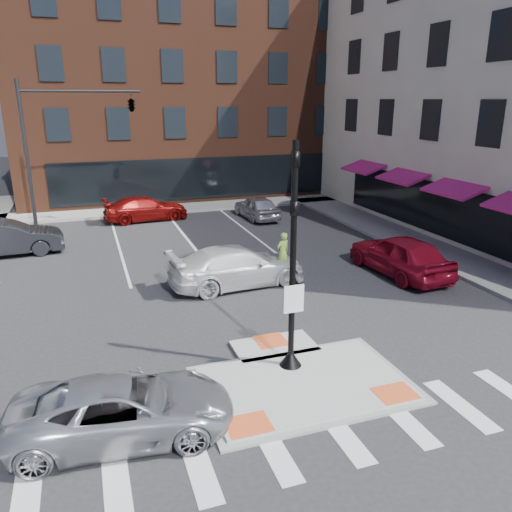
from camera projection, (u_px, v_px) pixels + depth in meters
name	position (u px, v px, depth m)	size (l,w,h in m)	color
ground	(296.00, 376.00, 13.22)	(120.00, 120.00, 0.00)	#28282B
refuge_island	(300.00, 379.00, 12.97)	(5.40, 4.65, 0.13)	gray
sidewalk_e	(412.00, 241.00, 25.58)	(3.00, 24.00, 0.15)	gray
sidewalk_n	(208.00, 205.00, 33.96)	(26.00, 3.00, 0.15)	gray
building_n	(176.00, 89.00, 40.63)	(24.40, 18.40, 15.50)	#522919
building_far_left	(85.00, 117.00, 57.32)	(10.00, 12.00, 10.00)	slate
building_far_right	(192.00, 107.00, 62.88)	(12.00, 12.00, 12.00)	brown
signal_pole	(292.00, 288.00, 12.87)	(0.60, 0.60, 5.98)	black
mast_arm_signal	(104.00, 115.00, 26.49)	(6.10, 2.24, 8.00)	black
silver_suv	(123.00, 409.00, 10.72)	(2.19, 4.75, 1.32)	#B7BABF
red_sedan	(400.00, 255.00, 20.63)	(2.03, 5.05, 1.72)	maroon
white_pickup	(238.00, 266.00, 19.46)	(2.19, 5.40, 1.57)	silver
bg_car_dark	(6.00, 238.00, 23.20)	(1.74, 4.98, 1.64)	#242428
bg_car_silver	(257.00, 207.00, 30.39)	(1.69, 4.19, 1.43)	#AEB0B5
bg_car_red	(146.00, 209.00, 29.95)	(2.02, 4.96, 1.44)	maroon
cyclist	(283.00, 266.00, 19.80)	(1.03, 1.68, 2.05)	#3F3F44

